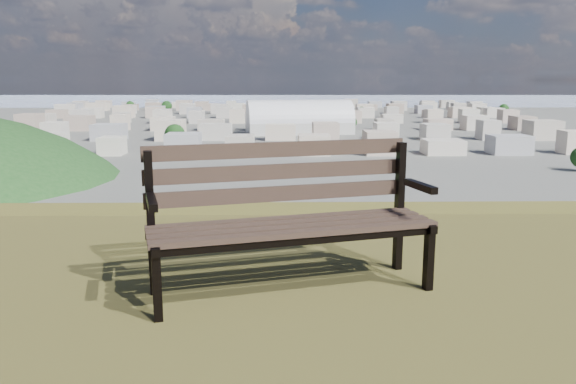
{
  "coord_description": "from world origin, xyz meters",
  "views": [
    {
      "loc": [
        1.07,
        -1.87,
        26.43
      ],
      "look_at": [
        1.16,
        3.76,
        25.3
      ],
      "focal_mm": 35.0,
      "sensor_mm": 36.0,
      "label": 1
    }
  ],
  "objects": [
    {
      "name": "park_bench",
      "position": [
        1.13,
        1.86,
        25.56
      ],
      "size": [
        2.0,
        1.09,
        1.0
      ],
      "rotation": [
        0.0,
        0.0,
        0.27
      ],
      "color": "#3D2B23",
      "rests_on": "hilltop_mesa"
    },
    {
      "name": "arena",
      "position": [
        11.3,
        280.76,
        5.18
      ],
      "size": [
        54.77,
        29.72,
        21.96
      ],
      "rotation": [
        0.0,
        0.0,
        0.15
      ],
      "color": "beige",
      "rests_on": "ground"
    },
    {
      "name": "city_blocks",
      "position": [
        0.0,
        394.44,
        3.5
      ],
      "size": [
        395.0,
        361.0,
        7.0
      ],
      "color": "beige",
      "rests_on": "ground"
    },
    {
      "name": "city_trees",
      "position": [
        -26.39,
        319.0,
        4.83
      ],
      "size": [
        406.52,
        387.2,
        9.98
      ],
      "color": "#322119",
      "rests_on": "ground"
    },
    {
      "name": "bay_water",
      "position": [
        0.0,
        900.0,
        0.0
      ],
      "size": [
        2400.0,
        700.0,
        0.12
      ],
      "primitive_type": "cube",
      "color": "#96A2BF",
      "rests_on": "ground"
    },
    {
      "name": "far_hills",
      "position": [
        -60.92,
        1402.93,
        25.47
      ],
      "size": [
        2050.0,
        340.0,
        60.0
      ],
      "color": "#8A95AB",
      "rests_on": "ground"
    }
  ]
}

